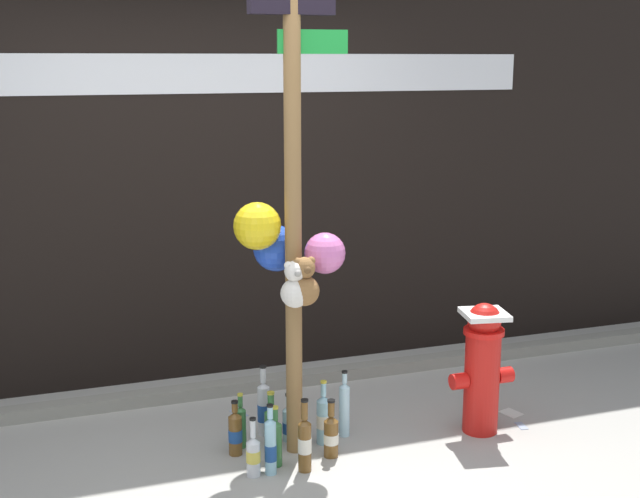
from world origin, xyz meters
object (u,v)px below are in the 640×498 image
at_px(bottle_10, 344,408).
at_px(bottle_8, 241,425).
at_px(bottle_4, 324,419).
at_px(bottle_11, 253,455).
at_px(bottle_2, 264,407).
at_px(bottle_7, 305,443).
at_px(bottle_1, 235,433).
at_px(fire_hydrant, 482,365).
at_px(bottle_0, 331,435).
at_px(bottle_9, 289,422).
at_px(memorial_post, 288,204).
at_px(bottle_5, 275,441).
at_px(bottle_6, 271,446).
at_px(bottle_3, 271,424).

bearing_deg(bottle_10, bottle_8, 175.10).
relative_size(bottle_4, bottle_11, 1.16).
relative_size(bottle_2, bottle_4, 1.12).
bearing_deg(bottle_7, bottle_8, 123.09).
relative_size(bottle_1, bottle_7, 0.78).
xyz_separation_m(fire_hydrant, bottle_0, (-0.93, -0.02, -0.28)).
distance_m(bottle_7, bottle_9, 0.38).
xyz_separation_m(fire_hydrant, bottle_10, (-0.77, 0.20, -0.24)).
relative_size(memorial_post, bottle_4, 7.22).
height_order(bottle_1, bottle_8, bottle_8).
distance_m(memorial_post, bottle_4, 1.26).
bearing_deg(bottle_9, memorial_post, -105.43).
bearing_deg(bottle_5, bottle_0, 0.58).
distance_m(bottle_6, bottle_10, 0.61).
height_order(bottle_2, bottle_10, bottle_2).
bearing_deg(bottle_6, bottle_2, 78.67).
bearing_deg(bottle_0, bottle_9, 120.76).
distance_m(bottle_5, bottle_8, 0.30).
bearing_deg(bottle_9, bottle_10, -7.72).
height_order(bottle_4, bottle_8, bottle_4).
bearing_deg(bottle_1, bottle_0, -21.78).
distance_m(bottle_6, bottle_8, 0.37).
bearing_deg(memorial_post, bottle_2, 110.04).
distance_m(bottle_8, bottle_10, 0.60).
relative_size(bottle_2, bottle_7, 1.04).
relative_size(bottle_0, bottle_7, 0.82).
relative_size(bottle_2, bottle_11, 1.30).
bearing_deg(bottle_0, bottle_3, 139.23).
relative_size(bottle_3, bottle_6, 0.83).
distance_m(fire_hydrant, bottle_5, 1.28).
relative_size(bottle_6, bottle_8, 1.22).
relative_size(fire_hydrant, bottle_11, 2.40).
bearing_deg(bottle_7, bottle_0, 30.69).
relative_size(bottle_2, bottle_6, 1.08).
height_order(bottle_1, bottle_11, bottle_11).
xyz_separation_m(bottle_0, bottle_7, (-0.19, -0.11, 0.03)).
bearing_deg(bottle_7, bottle_2, 99.32).
distance_m(fire_hydrant, bottle_1, 1.46).
xyz_separation_m(fire_hydrant, bottle_1, (-1.42, 0.18, -0.28)).
relative_size(bottle_3, bottle_10, 0.81).
relative_size(bottle_0, bottle_11, 1.02).
height_order(fire_hydrant, bottle_9, fire_hydrant).
bearing_deg(bottle_7, fire_hydrant, 6.59).
xyz_separation_m(memorial_post, bottle_3, (-0.09, 0.07, -1.26)).
bearing_deg(bottle_7, bottle_6, 171.39).
bearing_deg(bottle_10, bottle_11, -154.53).
xyz_separation_m(bottle_3, bottle_7, (0.08, -0.35, 0.03)).
distance_m(bottle_5, bottle_6, 0.10).
distance_m(fire_hydrant, bottle_4, 0.97).
height_order(bottle_4, bottle_11, bottle_4).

